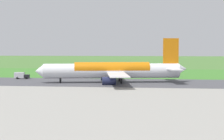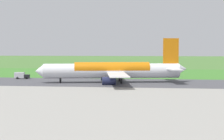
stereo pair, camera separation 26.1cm
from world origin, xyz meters
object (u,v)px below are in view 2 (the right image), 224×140
(service_truck_fuel, at_px, (21,75))
(traffic_cone_orange, at_px, (141,74))
(no_stopping_sign, at_px, (150,72))
(airliner_main, at_px, (113,70))

(service_truck_fuel, height_order, traffic_cone_orange, service_truck_fuel)
(no_stopping_sign, distance_m, traffic_cone_orange, 5.50)
(no_stopping_sign, height_order, traffic_cone_orange, no_stopping_sign)
(airliner_main, bearing_deg, traffic_cone_orange, -103.71)
(no_stopping_sign, xyz_separation_m, traffic_cone_orange, (3.98, -3.62, -1.11))
(service_truck_fuel, distance_m, no_stopping_sign, 56.47)
(traffic_cone_orange, bearing_deg, airliner_main, 76.29)
(airliner_main, xyz_separation_m, service_truck_fuel, (37.80, -9.49, -2.95))
(no_stopping_sign, bearing_deg, service_truck_fuel, 25.59)
(airliner_main, bearing_deg, service_truck_fuel, -14.09)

